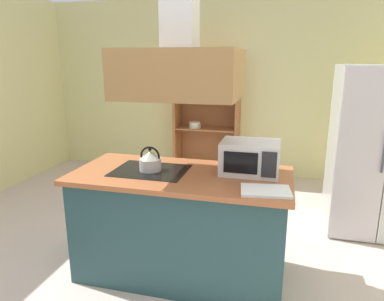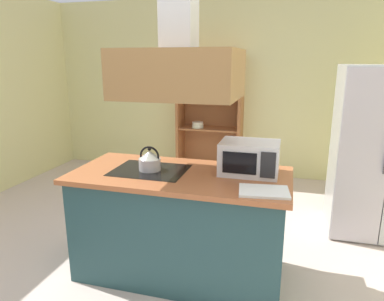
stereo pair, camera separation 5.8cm
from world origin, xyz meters
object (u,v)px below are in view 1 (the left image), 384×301
object	(u,v)px
dish_cabinet	(207,123)
cutting_board	(266,191)
refrigerator	(378,151)
microwave	(250,157)
kettle	(150,161)

from	to	relation	value
dish_cabinet	cutting_board	bearing A→B (deg)	-70.46
refrigerator	cutting_board	distance (m)	1.87
refrigerator	microwave	xyz separation A→B (m)	(-1.21, -1.15, 0.16)
refrigerator	kettle	size ratio (longest dim) A/B	8.60
dish_cabinet	kettle	bearing A→B (deg)	-87.89
refrigerator	cutting_board	size ratio (longest dim) A/B	5.12
microwave	kettle	bearing A→B (deg)	-169.87
refrigerator	microwave	distance (m)	1.67
kettle	microwave	distance (m)	0.81
dish_cabinet	kettle	distance (m)	2.70
cutting_board	dish_cabinet	bearing A→B (deg)	109.54
refrigerator	microwave	size ratio (longest dim) A/B	3.78
refrigerator	microwave	bearing A→B (deg)	-136.45
dish_cabinet	kettle	size ratio (longest dim) A/B	9.27
cutting_board	microwave	size ratio (longest dim) A/B	0.74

